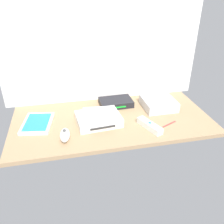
{
  "coord_description": "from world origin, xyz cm",
  "views": [
    {
      "loc": [
        -22.3,
        -102.49,
        62.56
      ],
      "look_at": [
        0.0,
        0.0,
        4.0
      ],
      "focal_mm": 38.37,
      "sensor_mm": 36.0,
      "label": 1
    }
  ],
  "objects": [
    {
      "name": "remote_nunchuk",
      "position": [
        -24.11,
        -12.52,
        2.04
      ],
      "size": [
        5.24,
        10.34,
        5.1
      ],
      "rotation": [
        0.0,
        0.0,
        -0.09
      ],
      "color": "white",
      "rests_on": "ground_plane"
    },
    {
      "name": "stylus_pen",
      "position": [
        26.34,
        -11.1,
        0.35
      ],
      "size": [
        8.46,
        4.42,
        0.7
      ],
      "primitive_type": "cylinder",
      "rotation": [
        0.0,
        1.57,
        0.43
      ],
      "color": "red",
      "rests_on": "ground_plane"
    },
    {
      "name": "game_case",
      "position": [
        -36.86,
        2.51,
        0.76
      ],
      "size": [
        16.49,
        20.95,
        1.56
      ],
      "rotation": [
        0.0,
        0.0,
        -0.16
      ],
      "color": "white",
      "rests_on": "ground_plane"
    },
    {
      "name": "remote_wand",
      "position": [
        15.6,
        -12.44,
        1.51
      ],
      "size": [
        8.79,
        15.09,
        3.4
      ],
      "rotation": [
        0.0,
        0.0,
        0.38
      ],
      "color": "white",
      "rests_on": "ground_plane"
    },
    {
      "name": "ground_plane",
      "position": [
        0.0,
        0.0,
        -1.0
      ],
      "size": [
        100.0,
        48.0,
        2.0
      ],
      "primitive_type": "cube",
      "color": "#9E7F5B",
      "rests_on": "ground"
    },
    {
      "name": "network_router",
      "position": [
        5.37,
        14.54,
        1.7
      ],
      "size": [
        18.31,
        12.73,
        3.4
      ],
      "rotation": [
        0.0,
        0.0,
        0.03
      ],
      "color": "black",
      "rests_on": "ground_plane"
    },
    {
      "name": "back_wall",
      "position": [
        0.0,
        24.6,
        32.0
      ],
      "size": [
        110.0,
        1.2,
        64.0
      ],
      "primitive_type": "cube",
      "color": "white",
      "rests_on": "ground"
    },
    {
      "name": "remote_classic_pad",
      "position": [
        -7.39,
        -1.15,
        5.41
      ],
      "size": [
        15.04,
        9.22,
        2.4
      ],
      "rotation": [
        0.0,
        0.0,
        -0.09
      ],
      "color": "white",
      "rests_on": "game_console"
    },
    {
      "name": "game_console",
      "position": [
        -7.31,
        -2.36,
        2.2
      ],
      "size": [
        22.28,
        17.84,
        4.4
      ],
      "rotation": [
        0.0,
        0.0,
        0.08
      ],
      "color": "white",
      "rests_on": "ground_plane"
    },
    {
      "name": "mini_computer",
      "position": [
        27.73,
        6.71,
        2.64
      ],
      "size": [
        17.18,
        17.18,
        5.3
      ],
      "rotation": [
        0.0,
        0.0,
        0.01
      ],
      "color": "silver",
      "rests_on": "ground_plane"
    }
  ]
}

